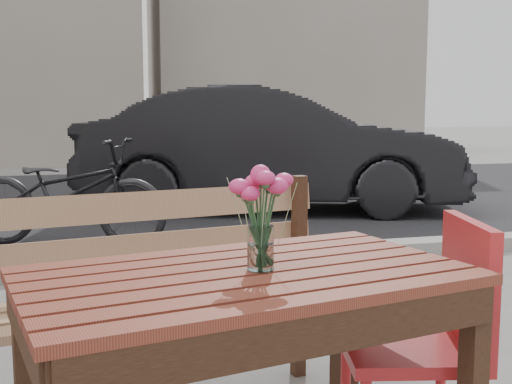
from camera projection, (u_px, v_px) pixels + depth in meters
street at (118, 223)px, 6.94m from camera, size 30.00×8.12×0.12m
backdrop_buildings at (100, 11)px, 15.46m from camera, size 15.50×4.00×8.00m
main_table at (246, 314)px, 1.88m from camera, size 1.40×0.98×0.79m
main_bench at (154, 274)px, 2.60m from camera, size 1.62×0.72×0.97m
red_chair at (433, 329)px, 2.16m from camera, size 0.53×0.53×0.89m
main_vase at (261, 205)px, 1.84m from camera, size 0.17×0.17×0.31m
parked_car at (271, 149)px, 7.98m from camera, size 4.90×2.91×1.53m
bicycle at (67, 193)px, 5.85m from camera, size 2.00×1.37×0.99m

